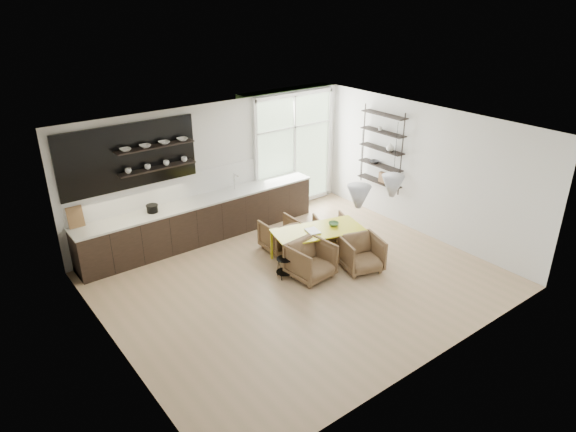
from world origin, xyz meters
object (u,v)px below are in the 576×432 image
(armchair_front_left, at_px, (311,261))
(armchair_back_left, at_px, (280,235))
(dining_table, at_px, (318,232))
(wire_stool, at_px, (284,265))
(armchair_front_right, at_px, (361,254))
(armchair_back_right, at_px, (331,229))

(armchair_front_left, bearing_deg, armchair_back_left, 74.80)
(dining_table, bearing_deg, wire_stool, -155.99)
(armchair_front_right, bearing_deg, armchair_back_left, 131.63)
(dining_table, height_order, armchair_front_right, armchair_front_right)
(dining_table, bearing_deg, armchair_front_right, -48.92)
(wire_stool, bearing_deg, armchair_front_right, -25.84)
(armchair_back_left, height_order, armchair_front_right, armchair_front_right)
(armchair_front_right, distance_m, wire_stool, 1.55)
(dining_table, distance_m, armchair_front_right, 0.97)
(armchair_front_left, xyz_separation_m, armchair_front_right, (0.99, -0.37, -0.01))
(dining_table, height_order, armchair_front_left, armchair_front_left)
(armchair_front_left, distance_m, wire_stool, 0.51)
(armchair_back_left, distance_m, armchair_front_right, 1.82)
(armchair_back_left, xyz_separation_m, armchair_back_right, (1.08, -0.39, -0.03))
(armchair_back_right, bearing_deg, wire_stool, 41.53)
(armchair_back_right, height_order, wire_stool, armchair_back_right)
(armchair_back_right, distance_m, armchair_front_right, 1.30)
(armchair_back_right, bearing_deg, armchair_front_left, 56.88)
(armchair_back_left, height_order, wire_stool, armchair_back_left)
(armchair_front_left, bearing_deg, wire_stool, 137.96)
(armchair_front_right, relative_size, wire_stool, 1.86)
(armchair_back_left, relative_size, armchair_front_left, 0.94)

